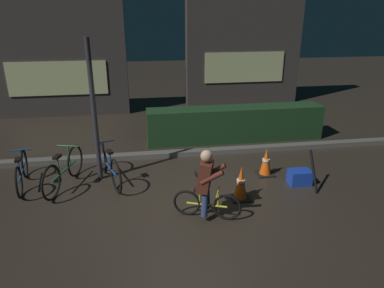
% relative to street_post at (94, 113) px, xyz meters
% --- Properties ---
extents(ground_plane, '(40.00, 40.00, 0.00)m').
position_rel_street_post_xyz_m(ground_plane, '(1.68, -1.20, -1.46)').
color(ground_plane, '#2D261E').
extents(sidewalk_curb, '(12.00, 0.24, 0.12)m').
position_rel_street_post_xyz_m(sidewalk_curb, '(1.68, 1.00, -1.40)').
color(sidewalk_curb, '#56544F').
rests_on(sidewalk_curb, ground).
extents(hedge_row, '(4.80, 0.70, 0.93)m').
position_rel_street_post_xyz_m(hedge_row, '(3.48, 1.90, -0.99)').
color(hedge_row, '#19381C').
rests_on(hedge_row, ground).
extents(storefront_left, '(4.50, 0.54, 3.70)m').
position_rel_street_post_xyz_m(storefront_left, '(-1.66, 5.30, 0.39)').
color(storefront_left, '#383330').
rests_on(storefront_left, ground).
extents(storefront_right, '(4.29, 0.54, 4.76)m').
position_rel_street_post_xyz_m(storefront_right, '(4.87, 6.00, 0.91)').
color(storefront_right, '#383330').
rests_on(storefront_right, ground).
extents(street_post, '(0.10, 0.10, 2.91)m').
position_rel_street_post_xyz_m(street_post, '(0.00, 0.00, 0.00)').
color(street_post, '#2D2D33').
rests_on(street_post, ground).
extents(parked_bike_leftmost, '(0.46, 1.54, 0.72)m').
position_rel_street_post_xyz_m(parked_bike_leftmost, '(-1.52, -0.12, -1.13)').
color(parked_bike_leftmost, black).
rests_on(parked_bike_leftmost, ground).
extents(parked_bike_left_mid, '(0.57, 1.66, 0.79)m').
position_rel_street_post_xyz_m(parked_bike_left_mid, '(-0.67, -0.26, -1.10)').
color(parked_bike_left_mid, black).
rests_on(parked_bike_left_mid, ground).
extents(parked_bike_center_left, '(0.62, 1.66, 0.80)m').
position_rel_street_post_xyz_m(parked_bike_center_left, '(0.20, -0.18, -1.09)').
color(parked_bike_center_left, black).
rests_on(parked_bike_center_left, ground).
extents(traffic_cone_near, '(0.36, 0.36, 0.66)m').
position_rel_street_post_xyz_m(traffic_cone_near, '(2.70, -1.30, -1.13)').
color(traffic_cone_near, black).
rests_on(traffic_cone_near, ground).
extents(traffic_cone_far, '(0.36, 0.36, 0.61)m').
position_rel_street_post_xyz_m(traffic_cone_far, '(3.54, -0.37, -1.16)').
color(traffic_cone_far, black).
rests_on(traffic_cone_far, ground).
extents(blue_crate, '(0.45, 0.33, 0.30)m').
position_rel_street_post_xyz_m(blue_crate, '(4.08, -0.90, -1.31)').
color(blue_crate, '#193DB7').
rests_on(blue_crate, ground).
extents(cyclist, '(1.12, 0.64, 1.25)m').
position_rel_street_post_xyz_m(cyclist, '(1.93, -1.80, -0.83)').
color(cyclist, black).
rests_on(cyclist, ground).
extents(closed_umbrella, '(0.08, 0.44, 0.78)m').
position_rel_street_post_xyz_m(closed_umbrella, '(4.23, -1.15, -1.07)').
color(closed_umbrella, black).
rests_on(closed_umbrella, ground).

